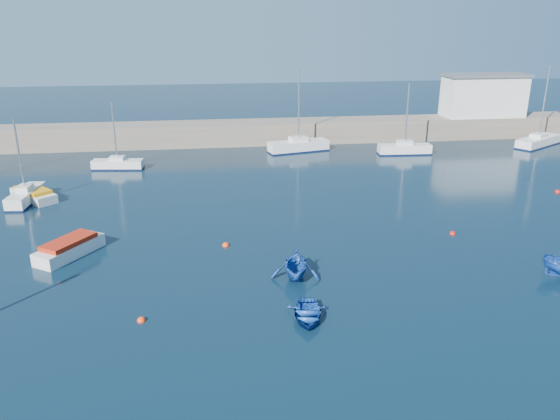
{
  "coord_description": "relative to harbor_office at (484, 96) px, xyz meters",
  "views": [
    {
      "loc": [
        -5.07,
        -19.98,
        14.63
      ],
      "look_at": [
        -0.13,
        16.43,
        1.6
      ],
      "focal_mm": 35.0,
      "sensor_mm": 36.0,
      "label": 1
    }
  ],
  "objects": [
    {
      "name": "dinghy_left",
      "position": [
        -30.22,
        -37.14,
        -4.21
      ],
      "size": [
        3.53,
        3.89,
        1.78
      ],
      "primitive_type": "imported",
      "rotation": [
        0.0,
        0.0,
        -0.2
      ],
      "color": "#154096",
      "rests_on": "ground"
    },
    {
      "name": "ground",
      "position": [
        -30.0,
        -46.0,
        -5.1
      ],
      "size": [
        220.0,
        220.0,
        0.0
      ],
      "primitive_type": "plane",
      "color": "black",
      "rests_on": "ground"
    },
    {
      "name": "buoy_0",
      "position": [
        -38.82,
        -40.94,
        -5.1
      ],
      "size": [
        0.44,
        0.44,
        0.44
      ],
      "primitive_type": "sphere",
      "color": "#FF370D",
      "rests_on": "ground"
    },
    {
      "name": "sailboat_3",
      "position": [
        -50.28,
        -20.29,
        -4.52
      ],
      "size": [
        1.97,
        5.34,
        7.04
      ],
      "rotation": [
        0.0,
        0.0,
        -0.1
      ],
      "color": "silver",
      "rests_on": "ground"
    },
    {
      "name": "sailboat_8",
      "position": [
        4.3,
        -6.36,
        -4.51
      ],
      "size": [
        7.24,
        5.56,
        9.42
      ],
      "rotation": [
        0.0,
        0.0,
        2.13
      ],
      "color": "silver",
      "rests_on": "ground"
    },
    {
      "name": "sailboat_6",
      "position": [
        -24.7,
        -5.26,
        -4.43
      ],
      "size": [
        7.25,
        3.58,
        9.24
      ],
      "rotation": [
        0.0,
        0.0,
        1.81
      ],
      "color": "silver",
      "rests_on": "ground"
    },
    {
      "name": "buoy_3",
      "position": [
        -34.15,
        -31.79,
        -5.1
      ],
      "size": [
        0.49,
        0.49,
        0.49
      ],
      "primitive_type": "sphere",
      "color": "#FF370D",
      "rests_on": "ground"
    },
    {
      "name": "sailboat_5",
      "position": [
        -44.21,
        -10.46,
        -4.57
      ],
      "size": [
        5.19,
        2.04,
        6.76
      ],
      "rotation": [
        0.0,
        0.0,
        1.44
      ],
      "color": "silver",
      "rests_on": "ground"
    },
    {
      "name": "buoy_1",
      "position": [
        -17.99,
        -31.86,
        -5.1
      ],
      "size": [
        0.47,
        0.47,
        0.47
      ],
      "primitive_type": "sphere",
      "color": "#AE160D",
      "rests_on": "ground"
    },
    {
      "name": "harbor_office",
      "position": [
        0.0,
        0.0,
        0.0
      ],
      "size": [
        10.0,
        4.0,
        5.0
      ],
      "primitive_type": "cube",
      "color": "silver",
      "rests_on": "back_wall"
    },
    {
      "name": "buoy_4",
      "position": [
        -4.57,
        -23.76,
        -5.1
      ],
      "size": [
        0.5,
        0.5,
        0.5
      ],
      "primitive_type": "sphere",
      "color": "#AE160D",
      "rests_on": "ground"
    },
    {
      "name": "back_wall",
      "position": [
        -30.0,
        0.0,
        -3.8
      ],
      "size": [
        96.0,
        4.5,
        2.6
      ],
      "primitive_type": "cube",
      "color": "#6F6455",
      "rests_on": "ground"
    },
    {
      "name": "motorboat_2",
      "position": [
        -49.87,
        -19.63,
        -4.63
      ],
      "size": [
        4.56,
        4.77,
        1.01
      ],
      "rotation": [
        0.0,
        0.0,
        0.74
      ],
      "color": "silver",
      "rests_on": "ground"
    },
    {
      "name": "sailboat_7",
      "position": [
        -13.05,
        -8.14,
        -4.48
      ],
      "size": [
        5.96,
        1.96,
        7.86
      ],
      "rotation": [
        0.0,
        0.0,
        1.52
      ],
      "color": "silver",
      "rests_on": "ground"
    },
    {
      "name": "motorboat_1",
      "position": [
        -44.21,
        -32.06,
        -4.56
      ],
      "size": [
        3.99,
        4.82,
        1.15
      ],
      "rotation": [
        0.0,
        0.0,
        -0.59
      ],
      "color": "silver",
      "rests_on": "ground"
    },
    {
      "name": "dinghy_center",
      "position": [
        -30.4,
        -41.9,
        -4.79
      ],
      "size": [
        2.64,
        3.35,
        0.63
      ],
      "primitive_type": "imported",
      "rotation": [
        0.0,
        0.0,
        -0.17
      ],
      "color": "#154096",
      "rests_on": "ground"
    }
  ]
}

